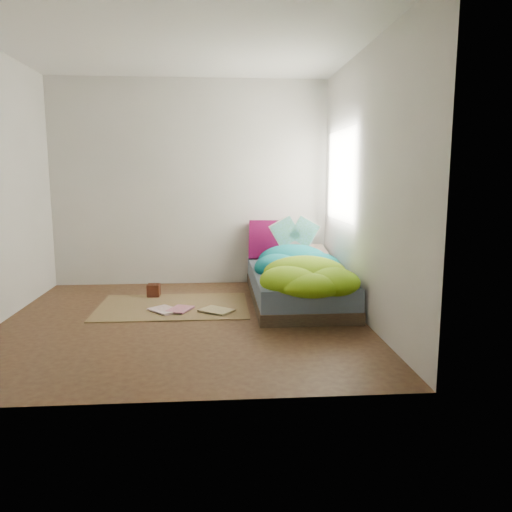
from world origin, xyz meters
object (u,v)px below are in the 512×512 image
Objects in this scene: pillow_magenta at (268,240)px; floor_book_a at (155,312)px; bed at (297,286)px; wooden_box at (154,290)px; floor_book_b at (171,309)px; open_book at (295,224)px.

pillow_magenta reaches higher than floor_book_a.
bed reaches higher than floor_book_a.
pillow_magenta is 1.59m from wooden_box.
floor_book_a is 0.19m from floor_book_b.
pillow_magenta is 1.74m from floor_book_b.
open_book reaches higher than pillow_magenta.
bed is 1.66m from wooden_box.
wooden_box is at bearing 136.41° from floor_book_b.
open_book reaches higher than floor_book_b.
bed is at bearing 37.78° from floor_book_b.
bed is 1.60m from floor_book_a.
bed is 14.26× the size of wooden_box.
wooden_box is 0.68m from floor_book_b.
wooden_box is 0.50× the size of floor_book_b.
floor_book_b is (-1.14, -1.18, -0.56)m from pillow_magenta.
open_book reaches higher than floor_book_a.
bed is at bearing -10.07° from wooden_box.
pillow_magenta reaches higher than bed.
floor_book_b reaches higher than floor_book_a.
open_book is 1.72× the size of floor_book_b.
wooden_box reaches higher than floor_book_a.
wooden_box is at bearing -149.49° from pillow_magenta.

